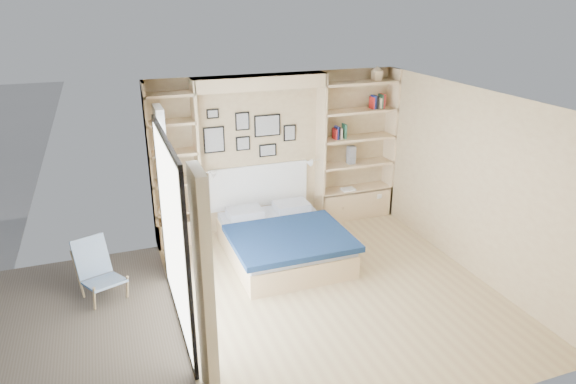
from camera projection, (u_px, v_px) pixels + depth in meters
name	position (u px, v px, depth m)	size (l,w,h in m)	color
ground	(333.00, 290.00, 6.69)	(4.50, 4.50, 0.00)	tan
room_shell	(267.00, 179.00, 7.51)	(4.50, 4.50, 4.50)	tan
bed	(282.00, 240.00, 7.47)	(1.63, 2.14, 1.07)	beige
photo_gallery	(249.00, 133.00, 7.91)	(1.48, 0.02, 0.82)	black
reading_lamps	(263.00, 167.00, 7.95)	(1.92, 0.12, 0.15)	silver
shelf_decor	(343.00, 122.00, 8.23)	(3.49, 0.23, 2.03)	#A51E1E
deck	(29.00, 352.00, 5.53)	(3.20, 4.00, 0.05)	#65584B
deck_chair	(98.00, 270.00, 6.47)	(0.67, 0.84, 0.74)	tan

